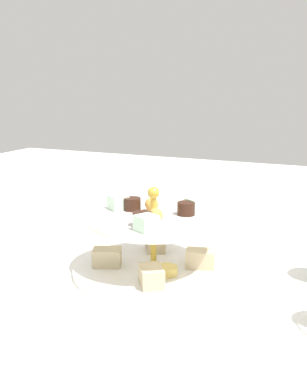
% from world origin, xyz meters
% --- Properties ---
extents(ground_plane, '(2.40, 2.40, 0.00)m').
position_xyz_m(ground_plane, '(0.00, 0.00, 0.00)').
color(ground_plane, silver).
extents(tiered_serving_stand, '(0.27, 0.27, 0.15)m').
position_xyz_m(tiered_serving_stand, '(0.00, -0.00, 0.05)').
color(tiered_serving_stand, white).
rests_on(tiered_serving_stand, ground_plane).
extents(butter_knife_left, '(0.09, 0.16, 0.00)m').
position_xyz_m(butter_knife_left, '(-0.31, 0.14, 0.00)').
color(butter_knife_left, silver).
rests_on(butter_knife_left, ground_plane).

